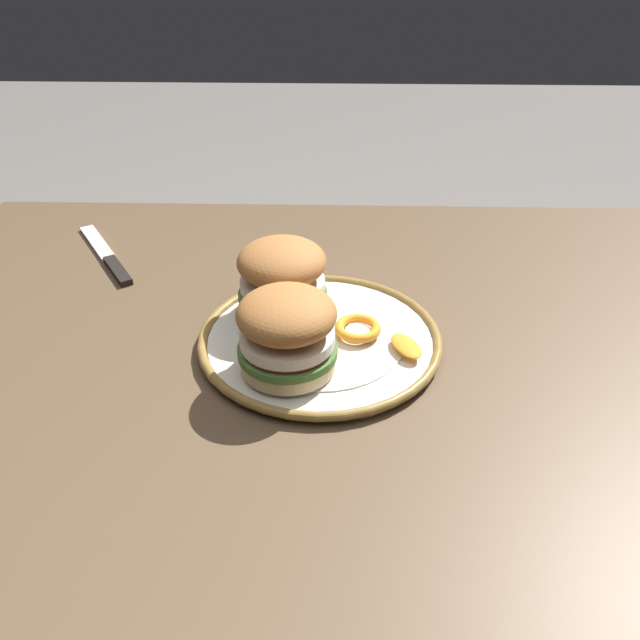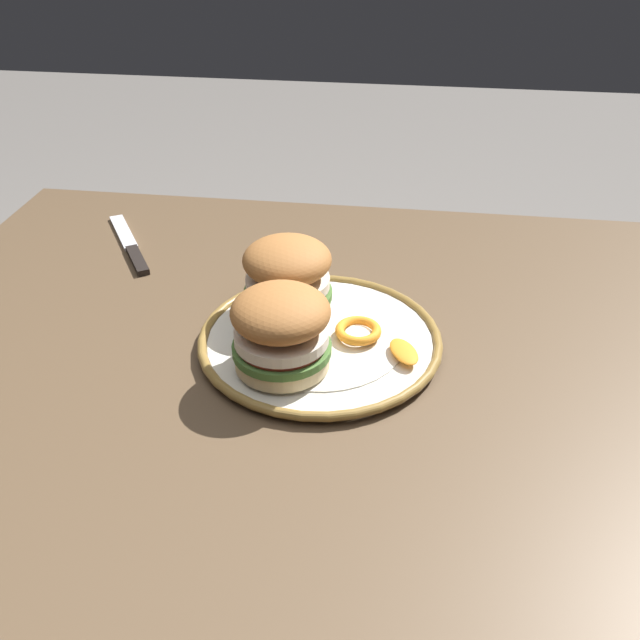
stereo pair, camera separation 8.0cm
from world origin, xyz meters
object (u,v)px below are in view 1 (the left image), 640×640
(sandwich_half_left, at_px, (287,331))
(dinner_plate, at_px, (320,340))
(dining_table, at_px, (338,423))
(table_knife, at_px, (108,258))
(sandwich_half_right, at_px, (282,277))

(sandwich_half_left, bearing_deg, dinner_plate, -118.68)
(dining_table, xyz_separation_m, table_knife, (0.36, -0.27, 0.09))
(dining_table, bearing_deg, sandwich_half_right, -54.02)
(dinner_plate, xyz_separation_m, sandwich_half_right, (0.05, -0.06, 0.06))
(dinner_plate, xyz_separation_m, sandwich_half_left, (0.04, 0.07, 0.06))
(sandwich_half_right, bearing_deg, table_knife, -29.94)
(dining_table, relative_size, table_knife, 6.30)
(sandwich_half_left, relative_size, sandwich_half_right, 0.93)
(sandwich_half_right, bearing_deg, sandwich_half_left, 96.64)
(dinner_plate, bearing_deg, dining_table, 117.43)
(dining_table, xyz_separation_m, sandwich_half_right, (0.08, -0.10, 0.16))
(dining_table, distance_m, table_knife, 0.46)
(sandwich_half_right, bearing_deg, dining_table, 125.98)
(dinner_plate, height_order, sandwich_half_left, sandwich_half_left)
(dinner_plate, relative_size, sandwich_half_right, 2.25)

